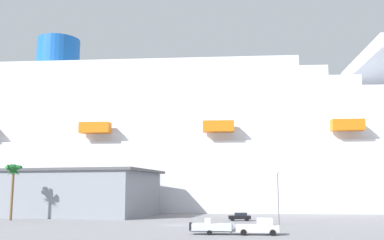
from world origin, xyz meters
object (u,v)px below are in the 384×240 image
(parked_car_black_coupe, at_px, (240,216))
(palm_tree, at_px, (13,174))
(pickup_truck, at_px, (259,227))
(street_lamp, at_px, (278,190))
(cruise_ship, at_px, (165,152))
(small_boat_on_trailer, at_px, (217,227))

(parked_car_black_coupe, bearing_deg, palm_tree, -173.20)
(pickup_truck, xyz_separation_m, street_lamp, (3.40, 18.27, 4.82))
(street_lamp, bearing_deg, cruise_ship, 120.50)
(palm_tree, relative_size, parked_car_black_coupe, 2.46)
(small_boat_on_trailer, distance_m, street_lamp, 21.11)
(palm_tree, relative_size, street_lamp, 1.19)
(pickup_truck, distance_m, palm_tree, 53.54)
(palm_tree, bearing_deg, street_lamp, -4.23)
(palm_tree, distance_m, street_lamp, 51.76)
(small_boat_on_trailer, relative_size, parked_car_black_coupe, 1.66)
(cruise_ship, distance_m, palm_tree, 53.74)
(parked_car_black_coupe, bearing_deg, cruise_ship, 118.85)
(cruise_ship, relative_size, parked_car_black_coupe, 62.62)
(pickup_truck, xyz_separation_m, small_boat_on_trailer, (-5.56, -0.21, -0.08))
(cruise_ship, relative_size, street_lamp, 30.41)
(palm_tree, bearing_deg, pickup_truck, -24.64)
(small_boat_on_trailer, height_order, palm_tree, palm_tree)
(small_boat_on_trailer, distance_m, palm_tree, 48.71)
(cruise_ship, relative_size, small_boat_on_trailer, 37.67)
(cruise_ship, bearing_deg, small_boat_on_trailer, -72.74)
(small_boat_on_trailer, bearing_deg, cruise_ship, 107.26)
(pickup_truck, bearing_deg, palm_tree, 155.36)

